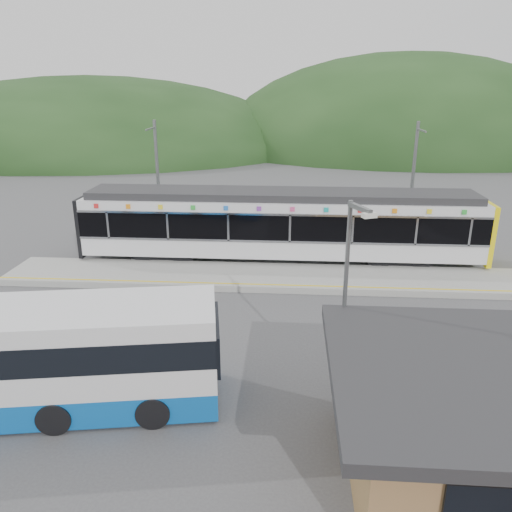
{
  "coord_description": "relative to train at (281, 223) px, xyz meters",
  "views": [
    {
      "loc": [
        0.45,
        -18.73,
        8.84
      ],
      "look_at": [
        -0.95,
        1.0,
        2.0
      ],
      "focal_mm": 35.0,
      "sensor_mm": 36.0,
      "label": 1
    }
  ],
  "objects": [
    {
      "name": "catenary_mast_east",
      "position": [
        7.04,
        2.56,
        1.58
      ],
      "size": [
        0.18,
        1.8,
        7.0
      ],
      "color": "slate",
      "rests_on": "ground"
    },
    {
      "name": "platform",
      "position": [
        0.04,
        -2.7,
        -1.91
      ],
      "size": [
        26.0,
        3.2,
        0.3
      ],
      "primitive_type": "cube",
      "color": "#9E9E99",
      "rests_on": "ground"
    },
    {
      "name": "bus",
      "position": [
        -7.15,
        -13.09,
        -0.57
      ],
      "size": [
        11.62,
        4.46,
        3.09
      ],
      "rotation": [
        0.0,
        0.0,
        0.17
      ],
      "color": "#0C5AB6",
      "rests_on": "ground"
    },
    {
      "name": "lamp_post",
      "position": [
        2.04,
        -12.08,
        1.51
      ],
      "size": [
        0.52,
        1.11,
        5.99
      ],
      "rotation": [
        0.0,
        0.0,
        0.42
      ],
      "color": "slate",
      "rests_on": "ground"
    },
    {
      "name": "catenary_mast_west",
      "position": [
        -6.96,
        2.56,
        1.58
      ],
      "size": [
        0.18,
        1.8,
        7.0
      ],
      "color": "slate",
      "rests_on": "ground"
    },
    {
      "name": "train",
      "position": [
        0.0,
        0.0,
        0.0
      ],
      "size": [
        20.44,
        3.01,
        3.74
      ],
      "color": "black",
      "rests_on": "ground"
    },
    {
      "name": "ground",
      "position": [
        0.04,
        -6.0,
        -2.06
      ],
      "size": [
        120.0,
        120.0,
        0.0
      ],
      "primitive_type": "plane",
      "color": "#4C4C4F",
      "rests_on": "ground"
    },
    {
      "name": "hills",
      "position": [
        6.22,
        -0.71,
        -2.06
      ],
      "size": [
        146.0,
        149.0,
        26.0
      ],
      "color": "#1E3D19",
      "rests_on": "ground"
    },
    {
      "name": "yellow_line",
      "position": [
        0.04,
        -4.0,
        -1.76
      ],
      "size": [
        26.0,
        0.1,
        0.01
      ],
      "primitive_type": "cube",
      "color": "yellow",
      "rests_on": "platform"
    }
  ]
}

